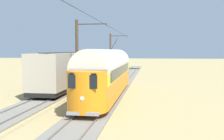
# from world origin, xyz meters

# --- Properties ---
(ground_plane) EXTENTS (220.00, 220.00, 0.00)m
(ground_plane) POSITION_xyz_m (0.00, 0.00, 0.00)
(ground_plane) COLOR tan
(track_streetcar_siding) EXTENTS (2.80, 80.00, 0.18)m
(track_streetcar_siding) POSITION_xyz_m (-2.54, -0.31, 0.05)
(track_streetcar_siding) COLOR slate
(track_streetcar_siding) RESTS_ON ground
(track_adjacent_siding) EXTENTS (2.80, 80.00, 0.18)m
(track_adjacent_siding) POSITION_xyz_m (2.54, -0.31, 0.05)
(track_adjacent_siding) COLOR slate
(track_adjacent_siding) RESTS_ON ground
(vintage_streetcar) EXTENTS (2.65, 17.85, 5.38)m
(vintage_streetcar) POSITION_xyz_m (-2.54, 5.82, 2.26)
(vintage_streetcar) COLOR orange
(vintage_streetcar) RESTS_ON ground
(boxcar_adjacent) EXTENTS (2.96, 14.58, 3.85)m
(boxcar_adjacent) POSITION_xyz_m (2.54, 1.79, 2.17)
(boxcar_adjacent) COLOR #B2A893
(boxcar_adjacent) RESTS_ON ground
(catenary_pole_foreground) EXTENTS (2.99, 0.28, 6.96)m
(catenary_pole_foreground) POSITION_xyz_m (0.15, -14.10, 3.65)
(catenary_pole_foreground) COLOR #423323
(catenary_pole_foreground) RESTS_ON ground
(catenary_pole_mid_near) EXTENTS (2.99, 0.28, 6.96)m
(catenary_pole_mid_near) POSITION_xyz_m (0.15, 5.93, 3.65)
(catenary_pole_mid_near) COLOR #423323
(catenary_pole_mid_near) RESTS_ON ground
(overhead_wire_run) EXTENTS (2.79, 44.05, 0.18)m
(overhead_wire_run) POSITION_xyz_m (-2.48, 5.15, 6.42)
(overhead_wire_run) COLOR black
(overhead_wire_run) RESTS_ON ground
(track_end_bumper) EXTENTS (1.80, 0.60, 0.80)m
(track_end_bumper) POSITION_xyz_m (2.54, -12.72, 0.40)
(track_end_bumper) COLOR #B2A519
(track_end_bumper) RESTS_ON ground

